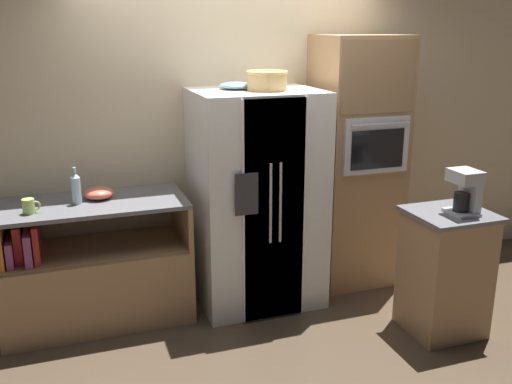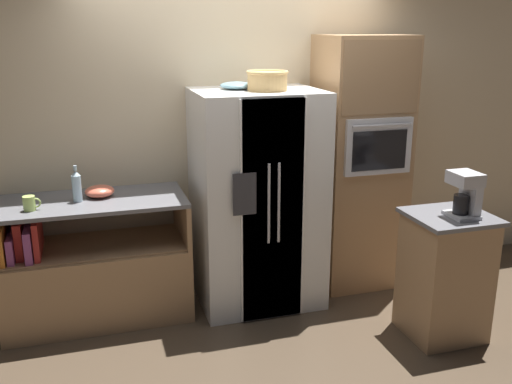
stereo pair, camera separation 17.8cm
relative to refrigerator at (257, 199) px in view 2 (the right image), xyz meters
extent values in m
plane|color=#4C3D2D|center=(-0.08, -0.03, -0.85)|extent=(20.00, 20.00, 0.00)
cube|color=beige|center=(-0.08, 0.42, 0.55)|extent=(12.00, 0.06, 2.80)
cube|color=#A87F56|center=(-1.26, 0.06, -0.57)|extent=(1.37, 0.66, 0.57)
cube|color=#A87F56|center=(-1.26, 0.06, -0.28)|extent=(1.31, 0.61, 0.02)
cube|color=#A87F56|center=(-0.59, 0.06, -0.11)|extent=(0.04, 0.66, 0.34)
cube|color=slate|center=(-1.26, 0.06, 0.07)|extent=(1.37, 0.66, 0.03)
cube|color=orange|center=(-1.87, 0.03, -0.14)|extent=(0.03, 0.49, 0.26)
cube|color=#934784|center=(-1.82, 0.03, -0.18)|extent=(0.05, 0.46, 0.18)
cube|color=#B72D28|center=(-1.77, 0.03, -0.13)|extent=(0.05, 0.35, 0.27)
cube|color=#934784|center=(-1.70, 0.03, -0.15)|extent=(0.05, 0.49, 0.23)
cube|color=#B72D28|center=(-1.65, 0.03, -0.13)|extent=(0.04, 0.44, 0.28)
cube|color=white|center=(0.00, 0.01, 0.00)|extent=(0.96, 0.77, 1.71)
cube|color=white|center=(-0.01, -0.38, 0.00)|extent=(0.47, 0.02, 1.67)
cube|color=white|center=(0.01, -0.38, 0.00)|extent=(0.47, 0.02, 1.67)
cylinder|color=#B2B2B7|center=(-0.04, -0.41, 0.09)|extent=(0.02, 0.02, 0.60)
cylinder|color=#B2B2B7|center=(0.04, -0.41, 0.09)|extent=(0.02, 0.02, 0.60)
cube|color=#2D2D33|center=(-0.22, -0.40, 0.17)|extent=(0.17, 0.01, 0.31)
cube|color=#A87F56|center=(0.92, 0.10, 0.20)|extent=(0.69, 0.59, 2.10)
cube|color=silver|center=(0.92, -0.21, 0.41)|extent=(0.57, 0.04, 0.44)
cube|color=black|center=(0.92, -0.23, 0.38)|extent=(0.46, 0.01, 0.31)
cylinder|color=#B2B2B7|center=(0.92, -0.25, 0.58)|extent=(0.50, 0.02, 0.02)
cube|color=#94704C|center=(0.92, -0.20, 0.94)|extent=(0.65, 0.01, 0.55)
cube|color=#A87F56|center=(1.11, -0.94, -0.41)|extent=(0.51, 0.48, 0.89)
cube|color=slate|center=(1.11, -0.94, 0.05)|extent=(0.55, 0.52, 0.03)
cylinder|color=tan|center=(0.06, -0.06, 0.92)|extent=(0.29, 0.29, 0.13)
torus|color=tan|center=(0.06, -0.06, 0.99)|extent=(0.31, 0.31, 0.02)
ellipsoid|color=#668C99|center=(-0.13, 0.10, 0.88)|extent=(0.26, 0.26, 0.06)
cylinder|color=silver|center=(-1.35, 0.05, 0.18)|extent=(0.07, 0.07, 0.19)
cone|color=silver|center=(-1.35, 0.05, 0.30)|extent=(0.07, 0.07, 0.04)
cylinder|color=silver|center=(-1.35, 0.05, 0.34)|extent=(0.02, 0.02, 0.04)
cylinder|color=#B2D166|center=(-1.67, -0.08, 0.14)|extent=(0.08, 0.08, 0.10)
torus|color=#B2D166|center=(-1.63, -0.08, 0.14)|extent=(0.07, 0.01, 0.07)
ellipsoid|color=#DB664C|center=(-1.19, 0.13, 0.13)|extent=(0.22, 0.22, 0.09)
cube|color=#B2B2B7|center=(1.15, -1.00, 0.08)|extent=(0.17, 0.21, 0.02)
cylinder|color=black|center=(1.14, -1.00, 0.15)|extent=(0.10, 0.10, 0.13)
cube|color=#B2B2B7|center=(1.21, -1.00, 0.22)|extent=(0.06, 0.18, 0.31)
cube|color=#B2B2B7|center=(1.15, -1.00, 0.33)|extent=(0.17, 0.21, 0.09)
camera|label=1|loc=(-1.42, -4.07, 1.32)|focal=40.00mm
camera|label=2|loc=(-1.25, -4.12, 1.32)|focal=40.00mm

